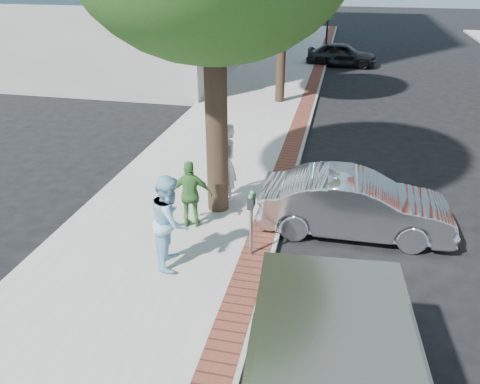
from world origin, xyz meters
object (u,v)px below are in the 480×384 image
(parking_meter, at_px, (251,211))
(bg_car, at_px, (342,54))
(person_gray, at_px, (226,163))
(person_green, at_px, (191,195))
(person_officer, at_px, (170,221))
(sedan_silver, at_px, (355,204))

(parking_meter, relative_size, bg_car, 0.36)
(person_gray, bearing_deg, person_green, -51.23)
(person_officer, xyz_separation_m, bg_car, (2.81, 21.49, -0.44))
(parking_meter, xyz_separation_m, person_green, (-1.58, 0.87, -0.24))
(person_green, height_order, sedan_silver, person_green)
(person_gray, xyz_separation_m, person_green, (-0.47, -1.49, -0.19))
(bg_car, bearing_deg, person_green, 173.75)
(person_green, height_order, bg_car, person_green)
(person_green, distance_m, bg_car, 20.19)
(person_gray, distance_m, bg_car, 18.65)
(parking_meter, relative_size, sedan_silver, 0.34)
(parking_meter, height_order, person_green, person_green)
(person_green, xyz_separation_m, sedan_silver, (3.69, 0.80, -0.25))
(person_officer, bearing_deg, sedan_silver, -69.67)
(person_gray, distance_m, person_green, 1.58)
(sedan_silver, bearing_deg, person_gray, 76.66)
(person_gray, distance_m, person_officer, 3.03)
(parking_meter, bearing_deg, person_officer, -157.18)
(parking_meter, distance_m, person_green, 1.82)
(person_officer, xyz_separation_m, person_green, (-0.07, 1.51, -0.17))
(person_gray, height_order, bg_car, person_gray)
(person_officer, relative_size, person_green, 1.20)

